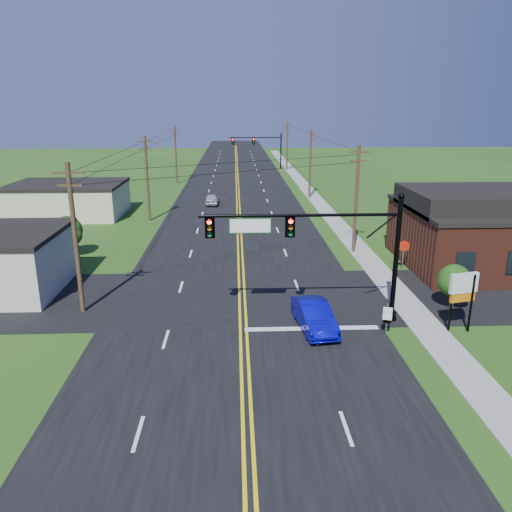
{
  "coord_description": "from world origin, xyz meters",
  "views": [
    {
      "loc": [
        -0.19,
        -18.38,
        12.04
      ],
      "look_at": [
        1.0,
        10.0,
        3.42
      ],
      "focal_mm": 35.0,
      "sensor_mm": 36.0,
      "label": 1
    }
  ],
  "objects_px": {
    "blue_car": "(314,316)",
    "signal_mast_far": "(259,145)",
    "route_sign": "(387,317)",
    "signal_mast_main": "(318,243)",
    "stop_sign": "(404,249)"
  },
  "relations": [
    {
      "from": "signal_mast_far",
      "to": "blue_car",
      "type": "distance_m",
      "value": 73.1
    },
    {
      "from": "signal_mast_main",
      "to": "route_sign",
      "type": "height_order",
      "value": "signal_mast_main"
    },
    {
      "from": "signal_mast_main",
      "to": "blue_car",
      "type": "bearing_deg",
      "value": -102.56
    },
    {
      "from": "route_sign",
      "to": "stop_sign",
      "type": "height_order",
      "value": "stop_sign"
    },
    {
      "from": "signal_mast_main",
      "to": "signal_mast_far",
      "type": "xyz_separation_m",
      "value": [
        0.1,
        72.0,
        -0.2
      ]
    },
    {
      "from": "blue_car",
      "to": "signal_mast_main",
      "type": "bearing_deg",
      "value": 70.34
    },
    {
      "from": "stop_sign",
      "to": "signal_mast_main",
      "type": "bearing_deg",
      "value": -121.31
    },
    {
      "from": "signal_mast_main",
      "to": "route_sign",
      "type": "xyz_separation_m",
      "value": [
        3.57,
        -2.02,
        -3.62
      ]
    },
    {
      "from": "signal_mast_main",
      "to": "stop_sign",
      "type": "relative_size",
      "value": 4.8
    },
    {
      "from": "blue_car",
      "to": "stop_sign",
      "type": "bearing_deg",
      "value": 43.25
    },
    {
      "from": "blue_car",
      "to": "route_sign",
      "type": "height_order",
      "value": "route_sign"
    },
    {
      "from": "blue_car",
      "to": "signal_mast_far",
      "type": "bearing_deg",
      "value": 82.65
    },
    {
      "from": "signal_mast_far",
      "to": "stop_sign",
      "type": "relative_size",
      "value": 4.67
    },
    {
      "from": "signal_mast_far",
      "to": "blue_car",
      "type": "height_order",
      "value": "signal_mast_far"
    },
    {
      "from": "blue_car",
      "to": "stop_sign",
      "type": "height_order",
      "value": "stop_sign"
    }
  ]
}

